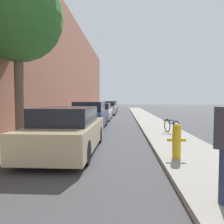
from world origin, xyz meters
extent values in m
plane|color=#3D3D3F|center=(0.00, 16.00, 0.00)|extent=(120.00, 120.00, 0.00)
cube|color=gray|center=(-2.90, 16.00, 0.06)|extent=(2.00, 52.00, 0.12)
cube|color=gray|center=(2.90, 16.00, 0.06)|extent=(2.00, 52.00, 0.12)
cube|color=#9E604C|center=(-4.25, 16.00, 4.79)|extent=(0.70, 52.00, 9.57)
cylinder|color=black|center=(-1.60, 8.01, 0.32)|extent=(0.22, 0.64, 0.64)
cylinder|color=black|center=(-0.02, 8.01, 0.32)|extent=(0.22, 0.64, 0.64)
cylinder|color=black|center=(-1.60, 5.21, 0.32)|extent=(0.22, 0.64, 0.64)
cylinder|color=black|center=(-0.02, 5.21, 0.32)|extent=(0.22, 0.64, 0.64)
cube|color=tan|center=(-0.81, 6.61, 0.54)|extent=(1.79, 4.50, 0.73)
cube|color=black|center=(-0.81, 6.43, 1.16)|extent=(1.58, 2.34, 0.51)
cylinder|color=black|center=(-1.78, 13.58, 0.32)|extent=(0.22, 0.65, 0.65)
cylinder|color=black|center=(-0.25, 13.58, 0.32)|extent=(0.22, 0.65, 0.65)
cylinder|color=black|center=(-1.78, 10.91, 0.32)|extent=(0.22, 0.65, 0.65)
cylinder|color=black|center=(-0.25, 10.91, 0.32)|extent=(0.22, 0.65, 0.65)
cube|color=navy|center=(-1.01, 12.25, 0.58)|extent=(1.74, 4.30, 0.80)
cube|color=black|center=(-1.01, 12.07, 1.25)|extent=(1.53, 2.24, 0.55)
cylinder|color=black|center=(-1.77, 18.96, 0.31)|extent=(0.22, 0.61, 0.61)
cylinder|color=black|center=(-0.24, 18.96, 0.31)|extent=(0.22, 0.61, 0.61)
cylinder|color=black|center=(-1.77, 16.11, 0.31)|extent=(0.22, 0.61, 0.61)
cylinder|color=black|center=(-0.24, 16.11, 0.31)|extent=(0.22, 0.61, 0.61)
cube|color=silver|center=(-1.01, 17.53, 0.50)|extent=(1.75, 4.59, 0.66)
cube|color=black|center=(-1.01, 17.35, 1.10)|extent=(1.54, 2.39, 0.54)
cylinder|color=black|center=(-1.62, 25.19, 0.36)|extent=(0.22, 0.72, 0.72)
cylinder|color=black|center=(-0.07, 25.19, 0.36)|extent=(0.22, 0.72, 0.72)
cylinder|color=black|center=(-1.62, 22.42, 0.36)|extent=(0.22, 0.72, 0.72)
cylinder|color=black|center=(-0.07, 22.42, 0.36)|extent=(0.22, 0.72, 0.72)
cube|color=silver|center=(-0.85, 23.80, 0.58)|extent=(1.76, 4.46, 0.77)
cube|color=black|center=(-0.85, 23.63, 1.19)|extent=(1.55, 2.32, 0.45)
cylinder|color=black|center=(-1.60, 30.53, 0.36)|extent=(0.22, 0.71, 0.71)
cylinder|color=black|center=(-0.11, 30.53, 0.36)|extent=(0.22, 0.71, 0.71)
cylinder|color=black|center=(-1.60, 27.89, 0.36)|extent=(0.22, 0.71, 0.71)
cylinder|color=black|center=(-0.11, 27.89, 0.36)|extent=(0.22, 0.71, 0.71)
cube|color=maroon|center=(-0.85, 29.21, 0.58)|extent=(1.69, 4.26, 0.76)
cube|color=black|center=(-0.85, 29.04, 1.22)|extent=(1.49, 2.22, 0.52)
cylinder|color=brown|center=(-3.17, 8.16, 2.02)|extent=(0.35, 0.35, 3.80)
sphere|color=#2D6028|center=(-3.17, 8.16, 4.88)|extent=(3.49, 3.49, 3.49)
cylinder|color=gold|center=(2.33, 5.55, 0.51)|extent=(0.22, 0.22, 0.77)
sphere|color=gold|center=(2.33, 5.55, 0.93)|extent=(0.20, 0.20, 0.20)
cylinder|color=gold|center=(2.16, 5.55, 0.60)|extent=(0.14, 0.09, 0.09)
cylinder|color=gold|center=(2.49, 5.55, 0.60)|extent=(0.14, 0.09, 0.09)
cylinder|color=#283351|center=(2.42, 3.09, 0.53)|extent=(0.20, 0.20, 0.81)
torus|color=black|center=(2.99, 10.09, 0.44)|extent=(0.18, 0.62, 0.63)
torus|color=black|center=(3.19, 9.19, 0.44)|extent=(0.18, 0.62, 0.63)
cube|color=#235193|center=(3.09, 9.64, 0.58)|extent=(0.21, 0.76, 0.04)
cylinder|color=#235193|center=(3.13, 9.48, 0.67)|extent=(0.04, 0.04, 0.17)
cube|color=black|center=(3.00, 10.01, 0.69)|extent=(0.44, 0.13, 0.04)
camera|label=1|loc=(0.96, -0.04, 1.64)|focal=34.24mm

